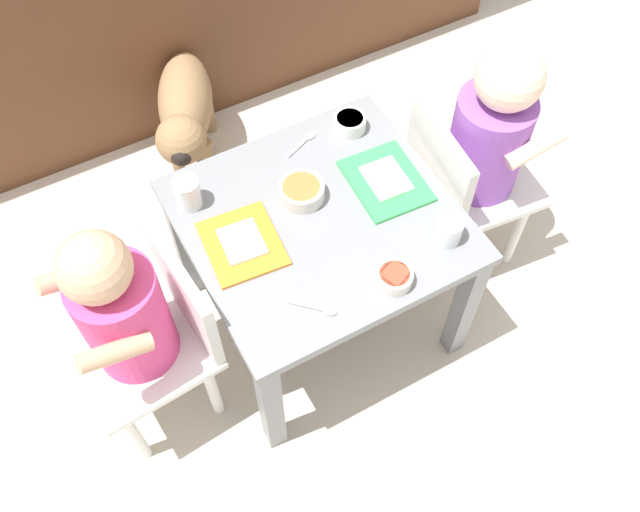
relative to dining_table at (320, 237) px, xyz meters
The scene contains 14 objects.
ground_plane 0.36m from the dining_table, ahead, with size 7.00×7.00×0.00m, color beige.
dining_table is the anchor object (origin of this frame).
seated_child_left 0.46m from the dining_table, behind, with size 0.30×0.30×0.69m.
seated_child_right 0.46m from the dining_table, ahead, with size 0.31×0.31×0.70m.
dog 0.68m from the dining_table, 96.83° to the left, with size 0.29×0.45×0.34m.
food_tray_left 0.20m from the dining_table, behind, with size 0.17×0.19×0.02m.
food_tray_right 0.20m from the dining_table, ahead, with size 0.17×0.20×0.02m.
water_cup_left 0.29m from the dining_table, 39.99° to the right, with size 0.06×0.06×0.06m.
water_cup_right 0.31m from the dining_table, 143.38° to the left, with size 0.06×0.06×0.07m.
cereal_bowl_right_side 0.24m from the dining_table, 75.94° to the right, with size 0.08×0.08×0.03m.
veggie_bowl_far 0.29m from the dining_table, 46.38° to the left, with size 0.08×0.08×0.04m.
veggie_bowl_near 0.12m from the dining_table, 96.42° to the left, with size 0.10×0.10×0.04m.
spoon_by_left_tray 0.24m from the dining_table, 119.85° to the right, with size 0.08×0.08×0.01m.
spoon_by_right_tray 0.24m from the dining_table, 70.93° to the left, with size 0.10×0.05×0.01m.
Camera 1 is at (-0.44, -0.79, 1.65)m, focal length 38.93 mm.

